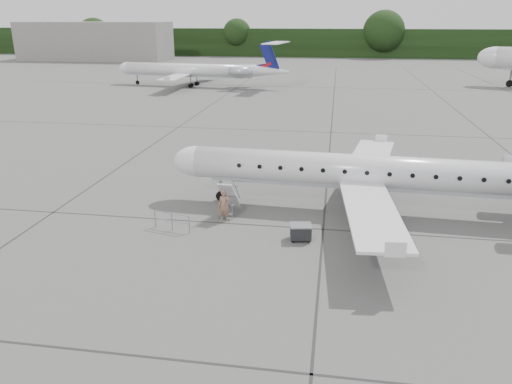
# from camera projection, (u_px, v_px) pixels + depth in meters

# --- Properties ---
(ground) EXTENTS (320.00, 320.00, 0.00)m
(ground) POSITION_uv_depth(u_px,v_px,m) (409.00, 252.00, 25.19)
(ground) COLOR #565654
(ground) RESTS_ON ground
(treeline) EXTENTS (260.00, 4.00, 8.00)m
(treeline) POSITION_uv_depth(u_px,v_px,m) (353.00, 43.00, 144.97)
(treeline) COLOR black
(treeline) RESTS_ON ground
(terminal_building) EXTENTS (40.00, 14.00, 10.00)m
(terminal_building) POSITION_uv_depth(u_px,v_px,m) (95.00, 41.00, 136.43)
(terminal_building) COLOR slate
(terminal_building) RESTS_ON ground
(main_regional_jet) EXTENTS (28.30, 20.99, 7.03)m
(main_regional_jet) POSITION_uv_depth(u_px,v_px,m) (370.00, 156.00, 29.37)
(main_regional_jet) COLOR silver
(main_regional_jet) RESTS_ON ground
(airstair) EXTENTS (0.95, 2.17, 2.20)m
(airstair) POSITION_uv_depth(u_px,v_px,m) (229.00, 196.00, 29.79)
(airstair) COLOR silver
(airstair) RESTS_ON ground
(passenger) EXTENTS (0.69, 0.46, 1.89)m
(passenger) POSITION_uv_depth(u_px,v_px,m) (224.00, 206.00, 28.72)
(passenger) COLOR #825E47
(passenger) RESTS_ON ground
(safety_railing) EXTENTS (2.16, 0.60, 1.00)m
(safety_railing) POSITION_uv_depth(u_px,v_px,m) (172.00, 222.00, 27.64)
(safety_railing) COLOR gray
(safety_railing) RESTS_ON ground
(baggage_cart) EXTENTS (1.20, 1.03, 0.94)m
(baggage_cart) POSITION_uv_depth(u_px,v_px,m) (301.00, 232.00, 26.43)
(baggage_cart) COLOR black
(baggage_cart) RESTS_ON ground
(bg_regional_left) EXTENTS (31.01, 23.93, 7.56)m
(bg_regional_left) POSITION_uv_depth(u_px,v_px,m) (187.00, 64.00, 84.32)
(bg_regional_left) COLOR silver
(bg_regional_left) RESTS_ON ground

